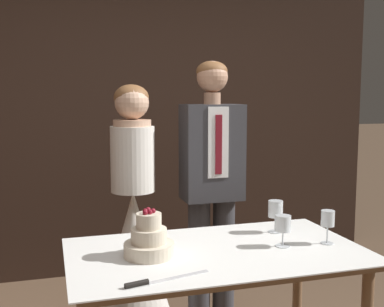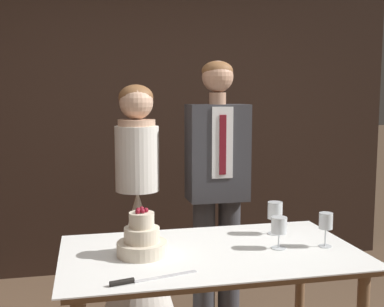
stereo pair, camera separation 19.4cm
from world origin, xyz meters
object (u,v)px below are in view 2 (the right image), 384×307
object	(u,v)px
cake_table	(211,268)
wine_glass_middle	(326,222)
tiered_cake	(142,240)
wine_glass_far	(275,212)
groom	(217,179)
cake_knife	(137,280)
wine_glass_near	(279,227)
bride	(138,241)

from	to	relation	value
cake_table	wine_glass_middle	xyz separation A→B (m)	(0.58, -0.06, 0.21)
tiered_cake	wine_glass_far	world-z (taller)	tiered_cake
wine_glass_middle	groom	world-z (taller)	groom
cake_knife	tiered_cake	bearing A→B (deg)	66.38
wine_glass_near	groom	world-z (taller)	groom
wine_glass_middle	bride	xyz separation A→B (m)	(-0.84, 0.91, -0.32)
bride	groom	xyz separation A→B (m)	(0.53, -0.00, 0.39)
cake_table	bride	xyz separation A→B (m)	(-0.27, 0.85, -0.10)
wine_glass_far	groom	distance (m)	0.67
cake_table	tiered_cake	size ratio (longest dim) A/B	6.05
cake_table	wine_glass_far	bearing A→B (deg)	26.12
wine_glass_middle	bride	size ratio (longest dim) A/B	0.11
wine_glass_near	wine_glass_middle	world-z (taller)	wine_glass_middle
tiered_cake	groom	bearing A→B (deg)	54.53
wine_glass_far	groom	xyz separation A→B (m)	(-0.15, 0.65, 0.07)
wine_glass_near	wine_glass_middle	xyz separation A→B (m)	(0.24, -0.02, 0.02)
cake_table	bride	distance (m)	0.90
tiered_cake	wine_glass_far	distance (m)	0.78
cake_table	cake_knife	bearing A→B (deg)	-141.22
wine_glass_near	groom	xyz separation A→B (m)	(-0.07, 0.89, 0.09)
groom	cake_table	bearing A→B (deg)	-107.30
cake_knife	groom	xyz separation A→B (m)	(0.66, 1.17, 0.19)
cake_table	groom	world-z (taller)	groom
cake_knife	wine_glass_middle	world-z (taller)	wine_glass_middle
cake_knife	wine_glass_far	world-z (taller)	wine_glass_far
cake_table	cake_knife	world-z (taller)	cake_knife
cake_knife	wine_glass_middle	size ratio (longest dim) A/B	2.17
wine_glass_near	cake_knife	bearing A→B (deg)	-159.08
cake_knife	groom	size ratio (longest dim) A/B	0.21
wine_glass_near	wine_glass_middle	bearing A→B (deg)	-5.58
cake_table	tiered_cake	world-z (taller)	tiered_cake
wine_glass_middle	wine_glass_far	xyz separation A→B (m)	(-0.16, 0.26, -0.00)
cake_knife	wine_glass_near	bearing A→B (deg)	7.30
wine_glass_near	bride	size ratio (longest dim) A/B	0.10
cake_knife	cake_table	bearing A→B (deg)	25.16
bride	groom	distance (m)	0.66
wine_glass_far	bride	xyz separation A→B (m)	(-0.68, 0.65, -0.31)
wine_glass_middle	wine_glass_far	world-z (taller)	wine_glass_far
wine_glass_near	wine_glass_far	bearing A→B (deg)	72.29
tiered_cake	wine_glass_near	xyz separation A→B (m)	(0.67, -0.05, 0.03)
wine_glass_near	groom	size ratio (longest dim) A/B	0.09
cake_table	bride	bearing A→B (deg)	107.29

